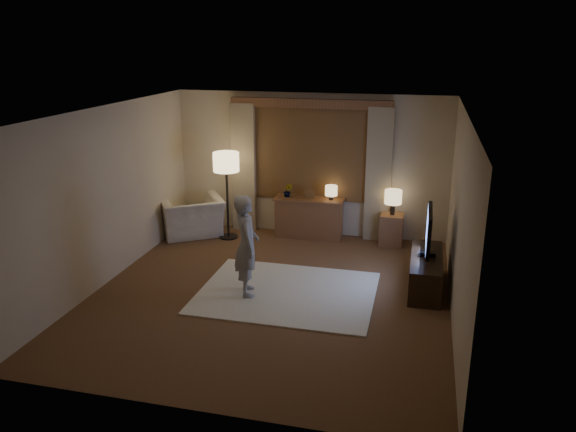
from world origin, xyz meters
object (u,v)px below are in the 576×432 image
(person, at_px, (247,245))
(sideboard, at_px, (309,219))
(side_table, at_px, (391,230))
(armchair, at_px, (192,216))
(tv_stand, at_px, (426,272))

(person, bearing_deg, sideboard, -29.89)
(side_table, distance_m, person, 3.19)
(side_table, bearing_deg, sideboard, 178.09)
(sideboard, distance_m, side_table, 1.50)
(armchair, bearing_deg, side_table, 151.33)
(armchair, relative_size, person, 0.75)
(sideboard, bearing_deg, side_table, -1.91)
(sideboard, bearing_deg, tv_stand, -40.06)
(side_table, bearing_deg, armchair, -174.49)
(side_table, relative_size, person, 0.38)
(tv_stand, bearing_deg, sideboard, 139.94)
(side_table, xyz_separation_m, person, (-1.86, -2.55, 0.47))
(sideboard, distance_m, armchair, 2.18)
(sideboard, bearing_deg, person, -97.88)
(sideboard, xyz_separation_m, tv_stand, (2.11, -1.78, -0.10))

